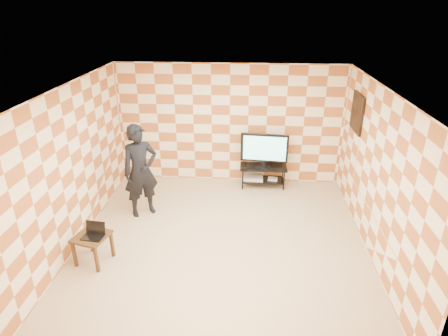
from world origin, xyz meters
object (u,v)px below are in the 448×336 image
at_px(tv, 264,149).
at_px(person, 141,171).
at_px(side_table, 92,240).
at_px(tv_stand, 263,172).

height_order(tv, person, person).
distance_m(tv, side_table, 4.05).
bearing_deg(side_table, tv_stand, 45.75).
bearing_deg(person, tv_stand, -4.16).
bearing_deg(person, side_table, -137.92).
height_order(side_table, person, person).
relative_size(tv, side_table, 1.72).
height_order(tv_stand, tv, tv).
height_order(tv, side_table, tv).
height_order(tv_stand, person, person).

